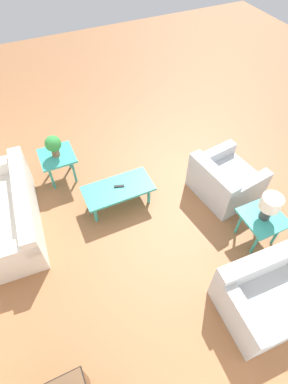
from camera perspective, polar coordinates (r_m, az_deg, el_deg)
ground_plane at (r=5.01m, az=1.78°, el=-1.13°), size 14.00×14.00×0.00m
sofa at (r=4.88m, az=-24.39°, el=-3.95°), size 1.01×1.90×0.75m
armchair at (r=5.05m, az=15.05°, el=2.11°), size 1.01×1.07×0.70m
loveseat at (r=4.21m, az=23.56°, el=-17.15°), size 1.37×0.94×0.70m
coffee_table at (r=4.68m, az=-4.95°, el=0.44°), size 1.08×0.52×0.40m
side_table_plant at (r=5.18m, az=-16.15°, el=6.14°), size 0.56×0.56×0.54m
side_table_lamp at (r=4.49m, az=21.57°, el=-4.98°), size 0.56×0.56×0.54m
potted_plant at (r=4.99m, az=-16.91°, el=8.64°), size 0.26×0.26×0.37m
table_lamp at (r=4.24m, az=22.88°, el=-2.30°), size 0.28×0.28×0.41m
remote_control at (r=4.65m, az=-4.75°, el=1.12°), size 0.16×0.09×0.02m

